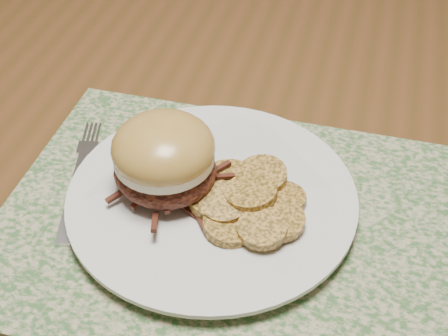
% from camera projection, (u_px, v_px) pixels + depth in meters
% --- Properties ---
extents(dining_table, '(1.50, 0.90, 0.75)m').
position_uv_depth(dining_table, '(132.00, 103.00, 0.86)').
color(dining_table, '#563318').
rests_on(dining_table, ground).
extents(placemat, '(0.45, 0.33, 0.00)m').
position_uv_depth(placemat, '(238.00, 223.00, 0.59)').
color(placemat, '#375F31').
rests_on(placemat, dining_table).
extents(dinner_plate, '(0.26, 0.26, 0.02)m').
position_uv_depth(dinner_plate, '(212.00, 199.00, 0.60)').
color(dinner_plate, silver).
rests_on(dinner_plate, placemat).
extents(pork_sandwich, '(0.13, 0.12, 0.07)m').
position_uv_depth(pork_sandwich, '(164.00, 157.00, 0.57)').
color(pork_sandwich, black).
rests_on(pork_sandwich, dinner_plate).
extents(roasted_potatoes, '(0.12, 0.12, 0.03)m').
position_uv_depth(roasted_potatoes, '(248.00, 201.00, 0.57)').
color(roasted_potatoes, '#B17D34').
rests_on(roasted_potatoes, dinner_plate).
extents(fork, '(0.06, 0.18, 0.00)m').
position_uv_depth(fork, '(80.00, 177.00, 0.63)').
color(fork, silver).
rests_on(fork, placemat).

